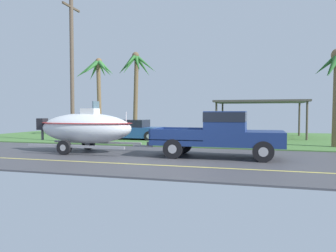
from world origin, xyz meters
The scene contains 8 objects.
ground centered at (0.00, 8.38, -0.01)m, with size 36.00×22.00×0.11m.
pickup_truck_towing centered at (1.74, 0.82, 1.06)m, with size 5.58×2.05×1.92m.
boat_on_trailer centered at (-4.76, 0.82, 1.15)m, with size 5.86×2.33×2.40m.
parked_sedan_near centered at (-5.33, 7.85, 0.67)m, with size 4.46×1.85×1.38m.
carport_awning centered at (3.17, 12.24, 2.62)m, with size 6.46×4.61×2.75m.
palm_tree_near_left centered at (-8.86, 9.69, 4.70)m, with size 3.20×2.78×6.05m.
palm_tree_near_right centered at (-6.35, 11.21, 5.09)m, with size 3.30×3.38×6.65m.
utility_pole centered at (-8.00, 4.85, 4.60)m, with size 0.24×1.80×8.90m.
Camera 1 is at (3.06, -12.59, 1.87)m, focal length 34.26 mm.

